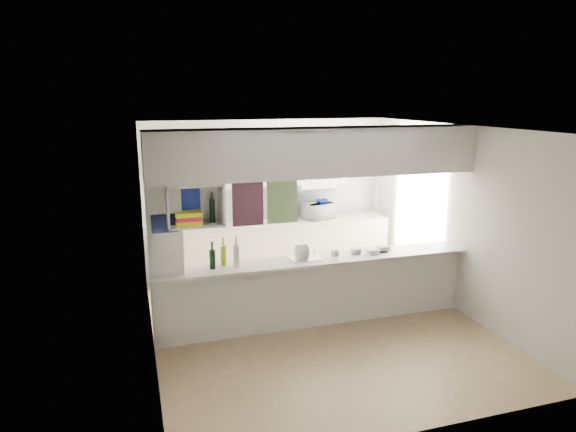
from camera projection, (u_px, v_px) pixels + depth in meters
name	position (u px, v px, depth m)	size (l,w,h in m)	color
floor	(316.00, 324.00, 6.86)	(4.80, 4.80, 0.00)	#907953
ceiling	(318.00, 127.00, 6.27)	(4.80, 4.80, 0.00)	white
wall_back	(268.00, 196.00, 8.80)	(4.20, 4.20, 0.00)	silver
wall_left	(148.00, 244.00, 5.96)	(4.80, 4.80, 0.00)	silver
wall_right	(458.00, 219.00, 7.17)	(4.80, 4.80, 0.00)	silver
servery_partition	(304.00, 204.00, 6.43)	(4.20, 0.50, 2.60)	silver
cubby_shelf	(193.00, 207.00, 5.96)	(0.65, 0.35, 0.50)	white
kitchen_run	(282.00, 226.00, 8.71)	(3.60, 0.63, 2.24)	beige
microwave	(319.00, 211.00, 8.81)	(0.50, 0.34, 0.28)	white
bowl	(321.00, 201.00, 8.77)	(0.22, 0.22, 0.06)	#0D1F94
dish_rack	(305.00, 253.00, 6.61)	(0.41, 0.32, 0.21)	silver
cup	(335.00, 254.00, 6.64)	(0.11, 0.11, 0.09)	white
wine_bottles	(225.00, 256.00, 6.30)	(0.38, 0.16, 0.38)	black
plastic_tubs	(369.00, 250.00, 6.89)	(0.56, 0.22, 0.07)	silver
utensil_jar	(279.00, 216.00, 8.67)	(0.10, 0.10, 0.15)	black
knife_block	(288.00, 213.00, 8.74)	(0.11, 0.08, 0.21)	#4E2F1B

